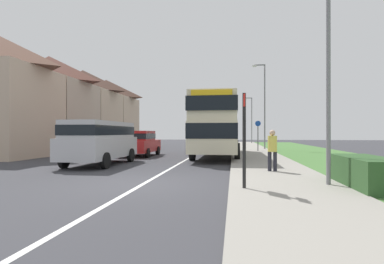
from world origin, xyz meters
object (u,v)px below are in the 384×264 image
Objects in this scene: street_lamp_far at (251,117)px; street_lamp_near at (324,42)px; parked_car_red at (140,142)px; street_lamp_mid at (264,101)px; parked_van_silver at (101,139)px; double_decker_bus at (217,124)px; pedestrian_at_stop at (272,148)px; cycle_route_sign at (258,134)px; bus_stop_sign at (244,134)px.

street_lamp_near is at bearing -89.86° from street_lamp_far.
street_lamp_mid is (8.89, 8.21, 3.48)m from parked_car_red.
street_lamp_far is (-0.09, 34.87, -0.28)m from street_lamp_near.
double_decker_bus is at bearing 47.65° from parked_van_silver.
street_lamp_mid reaches higher than parked_van_silver.
cycle_route_sign reaches higher than pedestrian_at_stop.
street_lamp_mid is at bearing 76.69° from cycle_route_sign.
street_lamp_near is at bearing -90.45° from street_lamp_mid.
parked_car_red is at bearing 129.13° from street_lamp_near.
cycle_route_sign is (8.16, 5.09, 0.50)m from parked_car_red.
pedestrian_at_stop is at bearing -91.75° from street_lamp_far.
double_decker_bus is 1.66× the size of street_lamp_far.
double_decker_bus is 6.51× the size of pedestrian_at_stop.
cycle_route_sign is 4.37m from street_lamp_mid.
street_lamp_far is at bearing 73.40° from parked_van_silver.
cycle_route_sign is (1.65, 16.70, -0.11)m from bus_stop_sign.
parked_van_silver is (-5.37, -5.89, -0.88)m from double_decker_bus.
parked_car_red is 0.59× the size of street_lamp_near.
street_lamp_near reaches higher than cycle_route_sign.
pedestrian_at_stop is 0.24× the size of street_lamp_near.
street_lamp_mid is (2.39, 19.82, 2.86)m from bus_stop_sign.
cycle_route_sign is 0.36× the size of street_lamp_near.
cycle_route_sign is at bearing 87.89° from pedestrian_at_stop.
parked_van_silver is at bearing -92.01° from parked_car_red.
cycle_route_sign is at bearing 51.93° from parked_van_silver.
parked_car_red is (-5.18, -0.33, -1.22)m from double_decker_bus.
pedestrian_at_stop is (7.68, -7.92, 0.05)m from parked_car_red.
street_lamp_near is at bearing -50.87° from parked_car_red.
parked_car_red is 2.51× the size of pedestrian_at_stop.
pedestrian_at_stop is 3.91m from bus_stop_sign.
cycle_route_sign is (0.48, 13.02, 0.45)m from pedestrian_at_stop.
street_lamp_mid reaches higher than parked_car_red.
street_lamp_near is at bearing -30.10° from parked_van_silver.
cycle_route_sign is 16.08m from street_lamp_near.
pedestrian_at_stop is 0.64× the size of bus_stop_sign.
parked_van_silver is 3.15× the size of pedestrian_at_stop.
double_decker_bus is 1.53× the size of street_lamp_near.
street_lamp_far is (2.15, 35.73, 2.27)m from bus_stop_sign.
parked_van_silver is at bearing -128.07° from cycle_route_sign.
street_lamp_near reaches higher than bus_stop_sign.
street_lamp_near reaches higher than pedestrian_at_stop.
street_lamp_near reaches higher than parked_car_red.
street_lamp_mid reaches higher than street_lamp_far.
street_lamp_near is (0.59, -15.84, 2.66)m from cycle_route_sign.
bus_stop_sign is at bearing -158.99° from street_lamp_near.
cycle_route_sign is (8.35, 10.66, 0.17)m from parked_van_silver.
double_decker_bus is at bearing 106.85° from pedestrian_at_stop.
pedestrian_at_stop is 13.04m from cycle_route_sign.
bus_stop_sign is at bearing -95.64° from cycle_route_sign.
double_decker_bus is 1.41× the size of street_lamp_mid.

